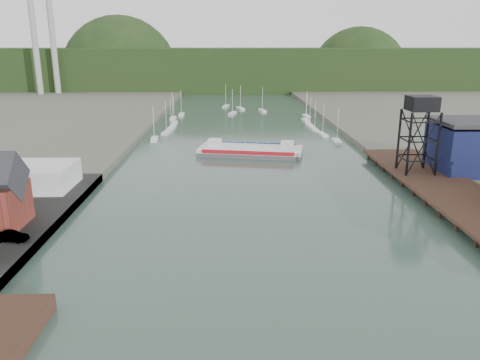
{
  "coord_description": "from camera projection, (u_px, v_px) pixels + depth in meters",
  "views": [
    {
      "loc": [
        -4.67,
        -37.53,
        28.21
      ],
      "look_at": [
        -2.68,
        45.98,
        4.0
      ],
      "focal_mm": 35.0,
      "sensor_mm": 36.0,
      "label": 1
    }
  ],
  "objects": [
    {
      "name": "lift_tower",
      "position": [
        421.0,
        108.0,
        96.13
      ],
      "size": [
        6.5,
        6.5,
        16.0
      ],
      "color": "black",
      "rests_on": "east_pier"
    },
    {
      "name": "distant_hills",
      "position": [
        230.0,
        71.0,
        330.37
      ],
      "size": [
        500.0,
        120.0,
        80.0
      ],
      "color": "black",
      "rests_on": "ground"
    },
    {
      "name": "chain_ferry",
      "position": [
        250.0,
        151.0,
        124.42
      ],
      "size": [
        28.64,
        15.59,
        3.91
      ],
      "rotation": [
        0.0,
        0.0,
        -0.18
      ],
      "color": "#515154",
      "rests_on": "ground"
    },
    {
      "name": "east_pier",
      "position": [
        452.0,
        191.0,
        87.52
      ],
      "size": [
        14.0,
        70.0,
        2.45
      ],
      "color": "black",
      "rests_on": "ground"
    },
    {
      "name": "car_west_b",
      "position": [
        12.0,
        236.0,
        65.58
      ],
      "size": [
        4.64,
        2.05,
        1.48
      ],
      "primitive_type": "imported",
      "rotation": [
        0.0,
        0.0,
        1.46
      ],
      "color": "#999999",
      "rests_on": "west_quay"
    },
    {
      "name": "ground",
      "position": [
        280.0,
        356.0,
        43.99
      ],
      "size": [
        600.0,
        600.0,
        0.0
      ],
      "primitive_type": "plane",
      "color": "#283F3A",
      "rests_on": "ground"
    },
    {
      "name": "smokestacks",
      "position": [
        44.0,
        41.0,
        256.46
      ],
      "size": [
        11.2,
        8.2,
        60.0
      ],
      "color": "#9F9F9A",
      "rests_on": "ground"
    },
    {
      "name": "white_shed",
      "position": [
        25.0,
        176.0,
        89.93
      ],
      "size": [
        18.0,
        12.0,
        4.5
      ],
      "primitive_type": "cube",
      "color": "silver",
      "rests_on": "west_quay"
    },
    {
      "name": "marina_sailboats",
      "position": [
        241.0,
        121.0,
        176.85
      ],
      "size": [
        57.71,
        92.65,
        0.9
      ],
      "color": "silver",
      "rests_on": "ground"
    }
  ]
}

